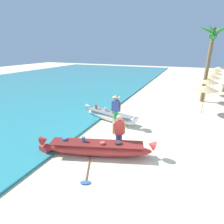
# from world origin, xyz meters

# --- Properties ---
(ground_plane) EXTENTS (80.00, 80.00, 0.00)m
(ground_plane) POSITION_xyz_m (0.00, 0.00, 0.00)
(ground_plane) COLOR beige
(sea) EXTENTS (24.00, 56.00, 0.10)m
(sea) POSITION_xyz_m (-15.03, 8.00, 0.05)
(sea) COLOR teal
(sea) RESTS_ON ground
(boat_red_foreground) EXTENTS (4.72, 2.03, 0.83)m
(boat_red_foreground) POSITION_xyz_m (-1.38, -0.96, 0.31)
(boat_red_foreground) COLOR red
(boat_red_foreground) RESTS_ON ground
(boat_white_midground) EXTENTS (3.95, 1.61, 0.80)m
(boat_white_midground) POSITION_xyz_m (-2.47, 2.80, 0.29)
(boat_white_midground) COLOR white
(boat_white_midground) RESTS_ON ground
(person_vendor_hatted) EXTENTS (0.57, 0.44, 1.83)m
(person_vendor_hatted) POSITION_xyz_m (-1.79, 2.17, 1.06)
(person_vendor_hatted) COLOR green
(person_vendor_hatted) RESTS_ON ground
(person_tourist_customer) EXTENTS (0.58, 0.42, 1.64)m
(person_tourist_customer) POSITION_xyz_m (-0.67, -0.26, 0.92)
(person_tourist_customer) COLOR #3D5BA8
(person_tourist_customer) RESTS_ON ground
(parasol_row_0) EXTENTS (1.60, 1.60, 1.91)m
(parasol_row_0) POSITION_xyz_m (2.81, 6.51, 1.75)
(parasol_row_0) COLOR #8E6B47
(parasol_row_0) RESTS_ON ground
(parasol_row_1) EXTENTS (1.60, 1.60, 1.91)m
(parasol_row_1) POSITION_xyz_m (3.11, 9.69, 1.75)
(parasol_row_1) COLOR #8E6B47
(parasol_row_1) RESTS_ON ground
(parasol_row_2) EXTENTS (1.60, 1.60, 1.91)m
(parasol_row_2) POSITION_xyz_m (3.58, 12.46, 1.75)
(parasol_row_2) COLOR #8E6B47
(parasol_row_2) RESTS_ON ground
(parasol_row_3) EXTENTS (1.60, 1.60, 1.91)m
(parasol_row_3) POSITION_xyz_m (4.10, 15.41, 1.75)
(parasol_row_3) COLOR #8E6B47
(parasol_row_3) RESTS_ON ground
(parasol_row_4) EXTENTS (1.60, 1.60, 1.91)m
(parasol_row_4) POSITION_xyz_m (4.39, 18.50, 1.75)
(parasol_row_4) COLOR #8E6B47
(parasol_row_4) RESTS_ON ground
(parasol_row_5) EXTENTS (1.60, 1.60, 1.91)m
(parasol_row_5) POSITION_xyz_m (5.07, 21.40, 1.75)
(parasol_row_5) COLOR #8E6B47
(parasol_row_5) RESTS_ON ground
(palm_tree_leaning_seaward) EXTENTS (2.35, 2.25, 5.96)m
(palm_tree_leaning_seaward) POSITION_xyz_m (2.96, 9.72, 4.73)
(palm_tree_leaning_seaward) COLOR brown
(palm_tree_leaning_seaward) RESTS_ON ground
(cooler_box) EXTENTS (0.56, 0.42, 0.34)m
(cooler_box) POSITION_xyz_m (-3.45, -1.65, 0.17)
(cooler_box) COLOR #C63838
(cooler_box) RESTS_ON ground
(paddle) EXTENTS (0.88, 1.65, 0.05)m
(paddle) POSITION_xyz_m (-1.15, -2.15, 0.03)
(paddle) COLOR #8E6B47
(paddle) RESTS_ON ground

